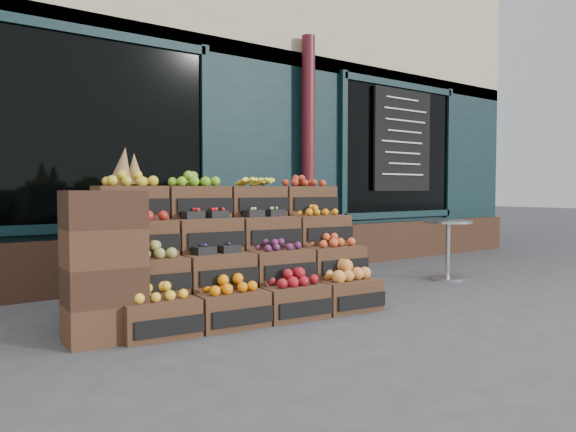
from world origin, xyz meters
TOP-DOWN VIEW (x-y plane):
  - ground at (0.00, 0.00)m, footprint 60.00×60.00m
  - shop_facade at (0.00, 5.11)m, footprint 12.00×6.24m
  - crate_display at (-0.97, 0.49)m, footprint 2.49×1.41m
  - spare_crates at (-2.29, 0.23)m, footprint 0.59×0.43m
  - bistro_table at (2.10, 0.42)m, footprint 0.58×0.58m
  - shopkeeper at (-1.23, 2.62)m, footprint 0.89×0.76m

SIDE VIEW (x-z plane):
  - ground at x=0.00m, z-range 0.00..0.00m
  - bistro_table at x=2.10m, z-range 0.09..0.83m
  - crate_display at x=-0.97m, z-range -0.29..1.20m
  - spare_crates at x=-2.29m, z-range 0.00..1.12m
  - shopkeeper at x=-1.23m, z-range 0.00..2.08m
  - shop_facade at x=0.00m, z-range 0.00..4.80m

